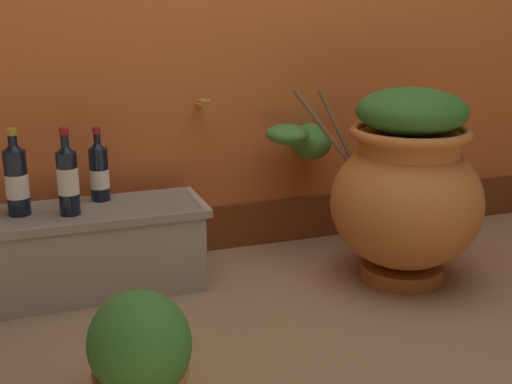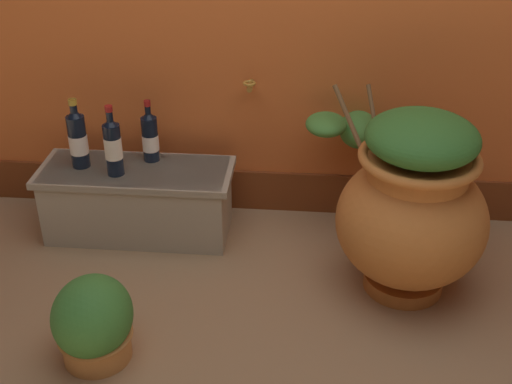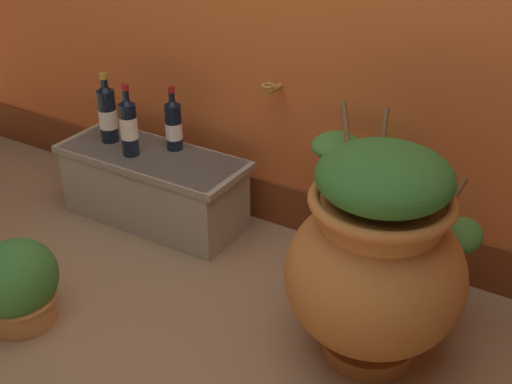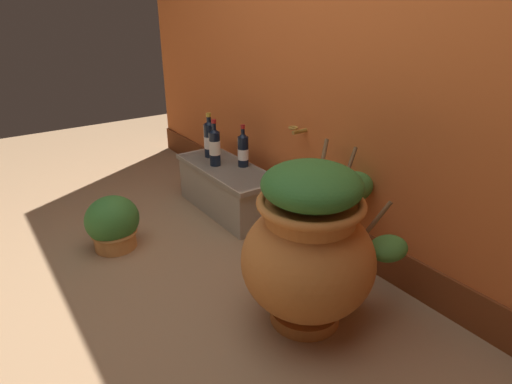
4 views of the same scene
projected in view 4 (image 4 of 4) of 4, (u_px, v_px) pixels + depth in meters
The scene contains 8 objects.
ground_plane at pixel (153, 309), 2.03m from camera, with size 7.00×7.00×0.00m, color #9E7A56.
back_wall at pixel (355, 11), 2.14m from camera, with size 4.40×0.33×2.60m.
terracotta_urn at pixel (311, 245), 1.84m from camera, with size 0.71×0.87×0.75m.
stone_ledge at pixel (227, 187), 2.92m from camera, with size 0.85×0.34×0.32m.
wine_bottle_left at pixel (210, 138), 2.99m from camera, with size 0.08×0.08×0.31m.
wine_bottle_middle at pixel (243, 149), 2.83m from camera, with size 0.07×0.07×0.28m.
wine_bottle_right at pixel (215, 146), 2.84m from camera, with size 0.07×0.07×0.31m.
potted_shrub at pixel (113, 224), 2.48m from camera, with size 0.28×0.31×0.32m.
Camera 4 is at (1.61, -0.54, 1.34)m, focal length 30.15 mm.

